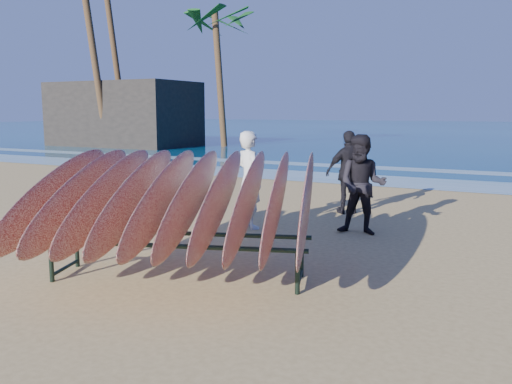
% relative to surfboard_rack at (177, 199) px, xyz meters
% --- Properties ---
extents(ground, '(120.00, 120.00, 0.00)m').
position_rel_surfboard_rack_xyz_m(ground, '(0.44, 0.40, -1.00)').
color(ground, tan).
rests_on(ground, ground).
extents(ocean, '(160.00, 160.00, 0.00)m').
position_rel_surfboard_rack_xyz_m(ocean, '(0.44, 55.40, -0.99)').
color(ocean, navy).
rests_on(ocean, ground).
extents(foam_near, '(160.00, 160.00, 0.00)m').
position_rel_surfboard_rack_xyz_m(foam_near, '(0.44, 10.40, -0.99)').
color(foam_near, white).
rests_on(foam_near, ground).
extents(foam_far, '(160.00, 160.00, 0.00)m').
position_rel_surfboard_rack_xyz_m(foam_far, '(0.44, 13.90, -0.99)').
color(foam_far, white).
rests_on(foam_far, ground).
extents(surfboard_rack, '(3.99, 3.91, 1.69)m').
position_rel_surfboard_rack_xyz_m(surfboard_rack, '(0.00, 0.00, 0.00)').
color(surfboard_rack, black).
rests_on(surfboard_rack, ground).
extents(person_white, '(0.74, 0.67, 1.70)m').
position_rel_surfboard_rack_xyz_m(person_white, '(-0.62, 3.00, -0.15)').
color(person_white, silver).
rests_on(person_white, ground).
extents(person_dark_a, '(0.88, 0.73, 1.66)m').
position_rel_surfboard_rack_xyz_m(person_dark_a, '(1.26, 3.43, -0.17)').
color(person_dark_a, black).
rests_on(person_dark_a, ground).
extents(person_dark_b, '(1.00, 0.93, 1.65)m').
position_rel_surfboard_rack_xyz_m(person_dark_b, '(0.50, 5.11, -0.17)').
color(person_dark_b, black).
rests_on(person_dark_b, ground).
extents(building, '(8.16, 4.54, 3.63)m').
position_rel_surfboard_rack_xyz_m(building, '(-17.61, 19.28, 0.81)').
color(building, '#2D2823').
rests_on(building, ground).
extents(palm_mid, '(5.20, 5.20, 7.56)m').
position_rel_surfboard_rack_xyz_m(palm_mid, '(-11.93, 20.61, 5.69)').
color(palm_mid, brown).
rests_on(palm_mid, ground).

